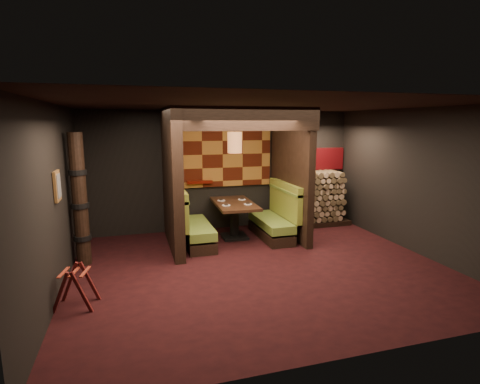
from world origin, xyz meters
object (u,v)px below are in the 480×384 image
pendant_lamp (235,143)px  firewood_stack (315,198)px  booth_bench_left (192,226)px  dining_table (234,213)px  totem_column (80,201)px  booth_bench_right (275,220)px  luggage_rack (75,285)px

pendant_lamp → firewood_stack: (2.26, 0.56, -1.46)m
booth_bench_left → dining_table: bearing=11.1°
totem_column → booth_bench_right: bearing=7.9°
luggage_rack → booth_bench_right: bearing=30.2°
dining_table → totem_column: (-3.08, -0.74, 0.61)m
luggage_rack → firewood_stack: 6.05m
booth_bench_left → firewood_stack: bearing=12.2°
pendant_lamp → luggage_rack: 4.26m
dining_table → pendant_lamp: 1.56m
totem_column → firewood_stack: bearing=13.2°
booth_bench_right → dining_table: bearing=167.9°
pendant_lamp → firewood_stack: bearing=13.8°
booth_bench_right → firewood_stack: (1.35, 0.70, 0.28)m
booth_bench_left → totem_column: bearing=-165.2°
booth_bench_left → firewood_stack: 3.33m
booth_bench_left → firewood_stack: size_ratio=0.92×
dining_table → totem_column: bearing=-166.4°
booth_bench_right → luggage_rack: 4.52m
booth_bench_left → firewood_stack: firewood_stack is taller
pendant_lamp → totem_column: pendant_lamp is taller
dining_table → luggage_rack: bearing=-140.5°
booth_bench_left → booth_bench_right: 1.89m
booth_bench_right → pendant_lamp: pendant_lamp is taller
booth_bench_right → dining_table: size_ratio=1.02×
booth_bench_left → totem_column: 2.30m
dining_table → luggage_rack: dining_table is taller
booth_bench_left → booth_bench_right: bearing=0.0°
booth_bench_left → totem_column: size_ratio=0.67×
totem_column → firewood_stack: 5.50m
booth_bench_left → dining_table: 1.02m
booth_bench_left → luggage_rack: (-2.01, -2.27, -0.09)m
booth_bench_left → dining_table: size_ratio=1.02×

